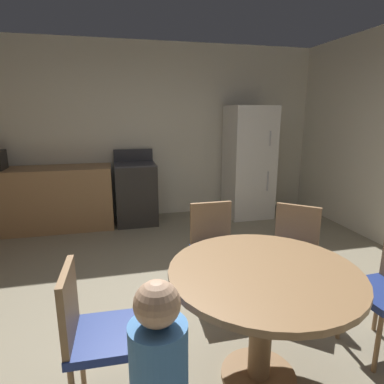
# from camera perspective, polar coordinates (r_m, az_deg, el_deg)

# --- Properties ---
(ground_plane) EXTENTS (14.00, 14.00, 0.00)m
(ground_plane) POSITION_cam_1_polar(r_m,az_deg,el_deg) (2.75, -0.04, -23.30)
(ground_plane) COLOR gray
(wall_back) EXTENTS (5.87, 0.12, 2.70)m
(wall_back) POSITION_cam_1_polar(r_m,az_deg,el_deg) (5.30, -8.18, 10.32)
(wall_back) COLOR silver
(wall_back) RESTS_ON ground
(kitchen_counter) EXTENTS (2.07, 0.60, 0.90)m
(kitchen_counter) POSITION_cam_1_polar(r_m,az_deg,el_deg) (5.13, -25.39, -1.20)
(kitchen_counter) COLOR #9E754C
(kitchen_counter) RESTS_ON ground
(oven_range) EXTENTS (0.60, 0.60, 1.10)m
(oven_range) POSITION_cam_1_polar(r_m,az_deg,el_deg) (5.02, -9.78, -0.13)
(oven_range) COLOR #2D2B28
(oven_range) RESTS_ON ground
(refrigerator) EXTENTS (0.68, 0.68, 1.76)m
(refrigerator) POSITION_cam_1_polar(r_m,az_deg,el_deg) (5.32, 9.88, 5.17)
(refrigerator) COLOR white
(refrigerator) RESTS_ON ground
(dining_table) EXTENTS (1.14, 1.14, 0.76)m
(dining_table) POSITION_cam_1_polar(r_m,az_deg,el_deg) (2.09, 12.30, -17.04)
(dining_table) COLOR #9E754C
(dining_table) RESTS_ON ground
(chair_west) EXTENTS (0.41, 0.41, 0.87)m
(chair_west) POSITION_cam_1_polar(r_m,az_deg,el_deg) (2.01, -16.92, -22.06)
(chair_west) COLOR #9E754C
(chair_west) RESTS_ON ground
(chair_northeast) EXTENTS (0.56, 0.56, 0.87)m
(chair_northeast) POSITION_cam_1_polar(r_m,az_deg,el_deg) (3.01, 17.33, -9.53)
(chair_northeast) COLOR #9E754C
(chair_northeast) RESTS_ON ground
(chair_north) EXTENTS (0.40, 0.40, 0.87)m
(chair_north) POSITION_cam_1_polar(r_m,az_deg,el_deg) (2.96, 3.88, -9.29)
(chair_north) COLOR #9E754C
(chair_north) RESTS_ON ground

